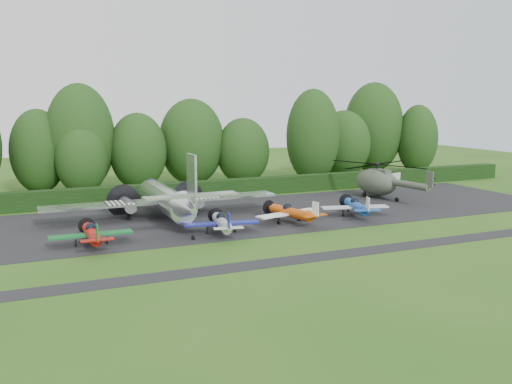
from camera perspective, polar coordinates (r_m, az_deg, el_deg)
name	(u,v)px	position (r m, az deg, el deg)	size (l,w,h in m)	color
ground	(275,239)	(46.55, 1.94, -4.77)	(160.00, 160.00, 0.00)	#275618
apron	(231,217)	(55.50, -2.54, -2.47)	(70.00, 18.00, 0.01)	black
taxiway_verge	(311,258)	(41.41, 5.56, -6.59)	(70.00, 2.00, 0.00)	black
hedgerow	(196,199)	(65.70, -6.01, -0.67)	(90.00, 1.60, 2.00)	black
transport_plane	(167,199)	(53.97, -8.92, -0.73)	(22.63, 17.35, 7.25)	silver
light_plane_red	(92,234)	(45.88, -16.11, -4.03)	(6.36, 6.69, 2.45)	#A2140E
light_plane_white	(222,223)	(48.14, -3.46, -3.07)	(6.34, 6.67, 2.44)	silver
light_plane_orange	(291,212)	(52.22, 3.53, -2.05)	(6.60, 6.94, 2.54)	#B9490A
light_plane_blue	(356,206)	(55.97, 9.98, -1.41)	(6.57, 6.90, 2.52)	#1B4CA5
helicopter	(377,179)	(67.05, 12.01, 1.24)	(12.46, 14.59, 4.01)	#3F4938
sign_board	(393,178)	(76.57, 13.55, 1.42)	(3.08, 0.12, 1.73)	#3F3326
tree_0	(80,138)	(73.06, -17.16, 5.19)	(8.32, 8.32, 13.24)	black
tree_1	(373,128)	(90.92, 11.66, 6.33)	(9.16, 9.16, 13.89)	black
tree_2	(313,136)	(77.83, 5.70, 5.58)	(7.21, 7.21, 12.70)	black
tree_4	(192,142)	(76.19, -6.46, 4.99)	(8.62, 8.62, 11.38)	black
tree_5	(343,144)	(84.17, 8.73, 4.78)	(7.91, 7.91, 9.73)	black
tree_6	(138,151)	(73.11, -11.72, 4.00)	(7.13, 7.13, 9.65)	black
tree_9	(417,139)	(91.05, 15.83, 5.10)	(6.16, 6.16, 10.49)	black
tree_10	(38,151)	(73.35, -20.95, 3.81)	(6.59, 6.59, 10.19)	black
tree_11	(243,151)	(76.33, -1.32, 4.10)	(7.13, 7.13, 8.85)	black
tree_12	(81,159)	(70.75, -17.06, 3.13)	(6.07, 6.07, 8.46)	black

